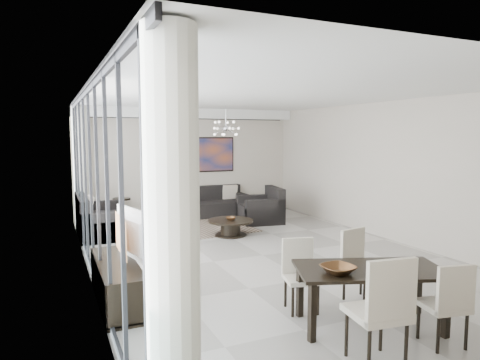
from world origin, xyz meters
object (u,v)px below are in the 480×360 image
dining_table (370,276)px  television (128,236)px  coffee_table (231,227)px  sofa_main (208,206)px  tv_console (117,282)px

dining_table → television: bearing=141.4°
coffee_table → television: (-2.67, -2.88, 0.68)m
coffee_table → sofa_main: 2.41m
tv_console → television: size_ratio=1.49×
coffee_table → sofa_main: (0.33, 2.39, 0.07)m
tv_console → dining_table: dining_table is taller
television → dining_table: television is taller
tv_console → television: television is taller
coffee_table → tv_console: size_ratio=0.57×
coffee_table → television: bearing=-132.8°
television → dining_table: (2.37, -1.90, -0.28)m
coffee_table → dining_table: (-0.30, -4.78, 0.40)m
sofa_main → dining_table: bearing=-95.0°
television → sofa_main: bearing=-43.1°
sofa_main → television: (-3.00, -5.27, 0.62)m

